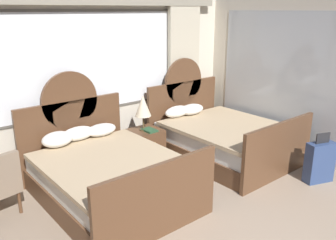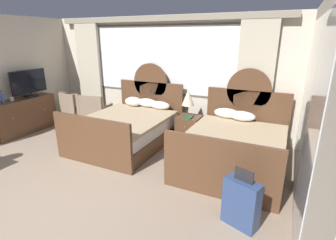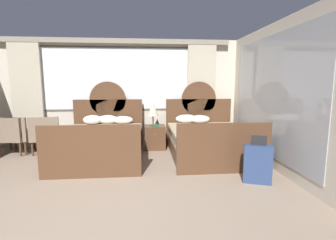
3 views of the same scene
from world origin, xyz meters
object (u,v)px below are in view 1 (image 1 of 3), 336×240
Objects in this scene: nightstand_between_beds at (146,145)px; bed_near_mirror at (222,138)px; bed_near_window at (107,175)px; suitcase_on_floor at (320,162)px; table_lamp_on_nightstand at (143,106)px; book_on_nightstand at (149,130)px.

bed_near_mirror is at bearing -31.32° from nightstand_between_beds.
bed_near_window is 1.00× the size of bed_near_mirror.
bed_near_window is 1.34m from nightstand_between_beds.
suitcase_on_floor is (2.71, -1.59, -0.04)m from bed_near_window.
book_on_nightstand is at bearing -63.62° from table_lamp_on_nightstand.
bed_near_mirror is 1.63m from suitcase_on_floor.
suitcase_on_floor is at bearing -55.63° from nightstand_between_beds.
table_lamp_on_nightstand is (-1.19, 0.70, 0.63)m from bed_near_mirror.
table_lamp_on_nightstand is at bearing 125.07° from suitcase_on_floor.
suitcase_on_floor is (1.60, -2.28, -0.67)m from table_lamp_on_nightstand.
bed_near_window is 2.30m from bed_near_mirror.
bed_near_window is at bearing -148.23° from table_lamp_on_nightstand.
bed_near_mirror is at bearing -30.46° from table_lamp_on_nightstand.
nightstand_between_beds is 0.95× the size of table_lamp_on_nightstand.
table_lamp_on_nightstand reaches higher than nightstand_between_beds.
bed_near_mirror is at bearing -0.28° from bed_near_window.
suitcase_on_floor is (1.56, -2.28, 0.03)m from nightstand_between_beds.
table_lamp_on_nightstand is (-0.04, 0.00, 0.70)m from nightstand_between_beds.
bed_near_mirror is 3.70× the size of table_lamp_on_nightstand.
bed_near_window and bed_near_mirror have the same top height.
book_on_nightstand is at bearing -85.26° from nightstand_between_beds.
bed_near_mirror is 1.34m from nightstand_between_beds.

